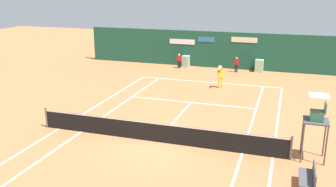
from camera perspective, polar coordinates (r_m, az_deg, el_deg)
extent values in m
plane|color=#C67042|center=(17.69, -1.80, -7.37)|extent=(80.00, 80.00, 0.00)
cube|color=white|center=(28.39, 6.26, 1.73)|extent=(10.60, 0.10, 0.01)
cube|color=white|center=(20.00, -16.29, -5.17)|extent=(0.10, 23.40, 0.01)
cube|color=white|center=(19.33, -13.08, -5.69)|extent=(0.10, 23.40, 0.01)
cube|color=white|center=(16.86, 11.24, -8.93)|extent=(0.10, 23.40, 0.01)
cube|color=white|center=(16.79, 15.70, -9.36)|extent=(0.10, 23.40, 0.01)
cube|color=white|center=(23.42, 3.53, -1.36)|extent=(8.00, 0.10, 0.01)
cube|color=white|center=(20.51, 1.25, -3.95)|extent=(0.10, 6.40, 0.01)
cube|color=white|center=(28.24, 6.20, 1.66)|extent=(0.10, 0.24, 0.01)
cylinder|color=#4C4C51|center=(20.21, -18.06, -3.49)|extent=(0.10, 0.10, 1.07)
cylinder|color=#4C4C51|center=(16.58, 18.27, -7.92)|extent=(0.10, 0.10, 1.07)
cube|color=black|center=(17.51, -1.82, -5.95)|extent=(12.00, 0.03, 0.95)
cube|color=white|center=(17.34, -1.83, -4.59)|extent=(12.00, 0.04, 0.06)
cube|color=#194C38|center=(33.15, 8.28, 6.58)|extent=(25.00, 0.24, 3.18)
cube|color=beige|center=(32.60, 11.55, 8.02)|extent=(2.19, 0.02, 0.44)
cube|color=#2D6BA8|center=(33.15, 5.85, 8.22)|extent=(1.52, 0.02, 0.44)
cube|color=white|center=(33.73, 2.16, 7.91)|extent=(2.32, 0.02, 0.44)
cube|color=#8CB793|center=(33.50, 2.73, 4.94)|extent=(0.60, 0.70, 1.01)
cube|color=#8CB793|center=(32.42, 13.75, 4.13)|extent=(0.68, 0.70, 1.04)
cylinder|color=#47474C|center=(16.37, 19.83, -7.18)|extent=(0.07, 0.07, 1.70)
cylinder|color=#47474C|center=(17.21, 19.78, -6.03)|extent=(0.07, 0.07, 1.70)
cylinder|color=#47474C|center=(16.44, 22.98, -7.43)|extent=(0.07, 0.07, 1.70)
cylinder|color=#47474C|center=(17.27, 22.77, -6.27)|extent=(0.07, 0.07, 1.70)
cylinder|color=#47474C|center=(16.92, 19.70, -7.65)|extent=(0.04, 0.81, 0.04)
cylinder|color=#47474C|center=(16.73, 19.86, -6.06)|extent=(0.04, 0.81, 0.04)
cube|color=#47474C|center=(16.51, 21.66, -3.90)|extent=(1.00, 1.00, 0.06)
cube|color=#2D664C|center=(16.44, 21.74, -3.15)|extent=(0.52, 0.56, 0.40)
cube|color=#2D664C|center=(16.35, 22.89, -1.99)|extent=(0.06, 0.56, 0.45)
cube|color=white|center=(16.19, 22.05, -0.31)|extent=(0.76, 0.80, 0.04)
cylinder|color=#38383D|center=(15.30, 20.13, -11.65)|extent=(0.06, 0.06, 0.38)
cube|color=#4C4C51|center=(14.62, 20.27, -12.01)|extent=(0.48, 1.45, 0.08)
cube|color=#4C4C51|center=(14.53, 21.45, -11.21)|extent=(0.06, 1.45, 0.42)
cylinder|color=yellow|center=(26.85, 8.17, 1.66)|extent=(0.12, 0.12, 0.77)
cylinder|color=yellow|center=(26.81, 7.82, 1.65)|extent=(0.12, 0.12, 0.77)
cube|color=yellow|center=(26.67, 8.05, 3.01)|extent=(0.40, 0.32, 0.54)
sphere|color=brown|center=(26.59, 8.08, 3.79)|extent=(0.21, 0.21, 0.21)
cylinder|color=white|center=(26.57, 8.09, 3.96)|extent=(0.20, 0.20, 0.06)
cylinder|color=yellow|center=(26.74, 8.49, 2.94)|extent=(0.08, 0.08, 0.52)
cylinder|color=brown|center=(26.32, 7.77, 3.34)|extent=(0.30, 0.50, 0.08)
cylinder|color=black|center=(26.05, 7.93, 3.44)|extent=(0.03, 0.03, 0.22)
torus|color=yellow|center=(26.00, 7.95, 3.98)|extent=(0.28, 0.15, 0.30)
cylinder|color=silver|center=(26.00, 7.95, 3.98)|extent=(0.24, 0.12, 0.26)
cylinder|color=black|center=(32.89, 1.82, 4.42)|extent=(0.11, 0.11, 0.65)
cylinder|color=black|center=(32.92, 1.57, 4.44)|extent=(0.11, 0.11, 0.65)
cube|color=#AD1E1E|center=(32.79, 1.70, 5.38)|extent=(0.30, 0.17, 0.46)
sphere|color=beige|center=(32.74, 1.71, 5.92)|extent=(0.18, 0.18, 0.18)
cylinder|color=#AD1E1E|center=(32.76, 2.01, 5.30)|extent=(0.07, 0.07, 0.44)
cylinder|color=#AD1E1E|center=(32.85, 1.40, 5.34)|extent=(0.07, 0.07, 0.44)
cylinder|color=black|center=(31.87, 10.47, 3.77)|extent=(0.11, 0.11, 0.66)
cylinder|color=black|center=(31.90, 10.22, 3.80)|extent=(0.11, 0.11, 0.66)
cube|color=#AD1E1E|center=(31.77, 10.40, 4.77)|extent=(0.31, 0.19, 0.46)
sphere|color=tan|center=(31.71, 10.43, 5.34)|extent=(0.18, 0.18, 0.18)
cylinder|color=#AD1E1E|center=(31.74, 10.71, 4.68)|extent=(0.07, 0.07, 0.44)
cylinder|color=#AD1E1E|center=(31.82, 10.07, 4.74)|extent=(0.07, 0.07, 0.44)
sphere|color=#CCE033|center=(27.42, -1.25, 1.37)|extent=(0.07, 0.07, 0.07)
sphere|color=#CCE033|center=(24.30, -1.52, -0.61)|extent=(0.07, 0.07, 0.07)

